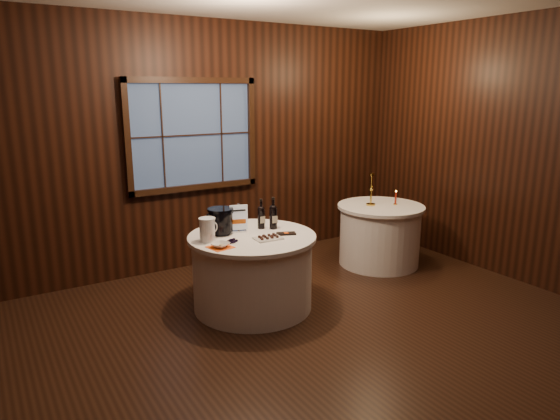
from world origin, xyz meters
TOP-DOWN VIEW (x-y plane):
  - ground at (0.00, 0.00)m, footprint 6.00×6.00m
  - back_wall at (0.00, 2.48)m, footprint 6.00×0.10m
  - main_table at (0.00, 1.00)m, footprint 1.28×1.28m
  - side_table at (2.00, 1.30)m, footprint 1.08×1.08m
  - sign_stand at (-0.06, 1.17)m, footprint 0.18×0.13m
  - port_bottle_left at (0.20, 1.16)m, footprint 0.07×0.08m
  - port_bottle_right at (0.30, 1.09)m, footprint 0.08×0.08m
  - ice_bucket at (-0.25, 1.20)m, footprint 0.26×0.26m
  - chocolate_plate at (0.07, 0.79)m, footprint 0.27×0.19m
  - chocolate_box at (0.30, 0.84)m, footprint 0.21×0.16m
  - grape_bunch at (-0.28, 0.87)m, footprint 0.16×0.07m
  - glass_pitcher at (-0.46, 1.04)m, footprint 0.21×0.16m
  - orange_napkin at (-0.44, 0.80)m, footprint 0.24×0.24m
  - cracker_bowl at (-0.44, 0.80)m, footprint 0.21×0.21m
  - brass_candlestick at (1.89, 1.37)m, footprint 0.11×0.11m
  - red_candle at (2.17, 1.23)m, footprint 0.05×0.05m

SIDE VIEW (x-z plane):
  - ground at x=0.00m, z-range 0.00..0.00m
  - main_table at x=0.00m, z-range 0.00..0.77m
  - side_table at x=2.00m, z-range 0.00..0.77m
  - orange_napkin at x=-0.44m, z-range 0.77..0.77m
  - chocolate_box at x=0.30m, z-range 0.77..0.79m
  - chocolate_plate at x=0.07m, z-range 0.77..0.80m
  - grape_bunch at x=-0.28m, z-range 0.77..0.81m
  - cracker_bowl at x=-0.44m, z-range 0.77..0.81m
  - red_candle at x=2.17m, z-range 0.75..0.94m
  - sign_stand at x=-0.06m, z-range 0.72..1.02m
  - glass_pitcher at x=-0.46m, z-range 0.77..1.00m
  - port_bottle_left at x=0.20m, z-range 0.75..1.06m
  - ice_bucket at x=-0.25m, z-range 0.78..1.04m
  - port_bottle_right at x=0.30m, z-range 0.75..1.08m
  - brass_candlestick at x=1.89m, z-range 0.71..1.12m
  - back_wall at x=0.00m, z-range 0.04..3.04m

